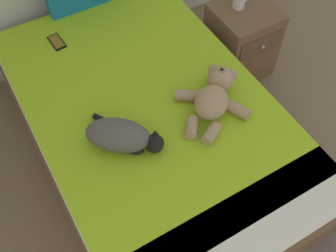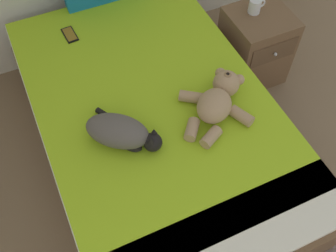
% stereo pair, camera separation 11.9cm
% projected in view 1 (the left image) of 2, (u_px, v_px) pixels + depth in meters
% --- Properties ---
extents(bed, '(1.32, 2.09, 0.50)m').
position_uv_depth(bed, '(150.00, 128.00, 2.45)').
color(bed, brown).
rests_on(bed, ground_plane).
extents(cat, '(0.38, 0.41, 0.15)m').
position_uv_depth(cat, '(122.00, 136.00, 2.03)').
color(cat, '#59514C').
rests_on(cat, bed).
extents(teddy_bear, '(0.47, 0.42, 0.16)m').
position_uv_depth(teddy_bear, '(214.00, 96.00, 2.18)').
color(teddy_bear, tan).
rests_on(teddy_bear, bed).
extents(cell_phone, '(0.08, 0.15, 0.01)m').
position_uv_depth(cell_phone, '(57.00, 42.00, 2.52)').
color(cell_phone, black).
rests_on(cell_phone, bed).
extents(nightstand, '(0.41, 0.43, 0.55)m').
position_uv_depth(nightstand, '(241.00, 41.00, 2.87)').
color(nightstand, brown).
rests_on(nightstand, ground_plane).
extents(mug, '(0.12, 0.08, 0.09)m').
position_uv_depth(mug, '(239.00, 1.00, 2.63)').
color(mug, silver).
rests_on(mug, nightstand).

